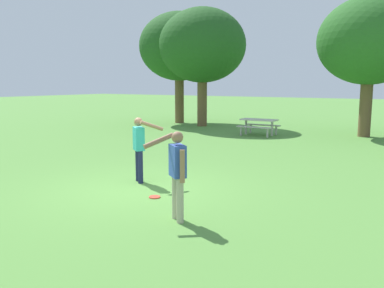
{
  "coord_description": "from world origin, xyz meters",
  "views": [
    {
      "loc": [
        5.96,
        -7.17,
        2.49
      ],
      "look_at": [
        0.79,
        1.09,
        1.0
      ],
      "focal_mm": 37.53,
      "sensor_mm": 36.0,
      "label": 1
    }
  ],
  "objects_px": {
    "frisbee": "(155,197)",
    "picnic_table_far": "(259,123)",
    "tree_far_right": "(370,41)",
    "person_catcher": "(177,169)",
    "person_thrower": "(139,145)",
    "tree_broad_center": "(202,46)",
    "tree_tall_left": "(179,47)"
  },
  "relations": [
    {
      "from": "frisbee",
      "to": "picnic_table_far",
      "type": "relative_size",
      "value": 0.15
    },
    {
      "from": "picnic_table_far",
      "to": "tree_far_right",
      "type": "distance_m",
      "value": 6.16
    },
    {
      "from": "person_catcher",
      "to": "frisbee",
      "type": "height_order",
      "value": "person_catcher"
    },
    {
      "from": "frisbee",
      "to": "picnic_table_far",
      "type": "distance_m",
      "value": 11.31
    },
    {
      "from": "picnic_table_far",
      "to": "tree_far_right",
      "type": "height_order",
      "value": "tree_far_right"
    },
    {
      "from": "person_thrower",
      "to": "tree_broad_center",
      "type": "xyz_separation_m",
      "value": [
        -5.44,
        12.29,
        3.59
      ]
    },
    {
      "from": "person_thrower",
      "to": "picnic_table_far",
      "type": "relative_size",
      "value": 0.96
    },
    {
      "from": "frisbee",
      "to": "picnic_table_far",
      "type": "bearing_deg",
      "value": 101.17
    },
    {
      "from": "picnic_table_far",
      "to": "tree_tall_left",
      "type": "bearing_deg",
      "value": 155.54
    },
    {
      "from": "picnic_table_far",
      "to": "tree_tall_left",
      "type": "xyz_separation_m",
      "value": [
        -6.56,
        2.98,
        4.09
      ]
    },
    {
      "from": "tree_tall_left",
      "to": "tree_far_right",
      "type": "distance_m",
      "value": 10.96
    },
    {
      "from": "tree_broad_center",
      "to": "person_catcher",
      "type": "bearing_deg",
      "value": -61.02
    },
    {
      "from": "person_catcher",
      "to": "picnic_table_far",
      "type": "bearing_deg",
      "value": 105.93
    },
    {
      "from": "picnic_table_far",
      "to": "tree_broad_center",
      "type": "height_order",
      "value": "tree_broad_center"
    },
    {
      "from": "person_thrower",
      "to": "frisbee",
      "type": "xyz_separation_m",
      "value": [
        1.16,
        -0.92,
        -0.95
      ]
    },
    {
      "from": "frisbee",
      "to": "picnic_table_far",
      "type": "height_order",
      "value": "picnic_table_far"
    },
    {
      "from": "tree_far_right",
      "to": "frisbee",
      "type": "bearing_deg",
      "value": -99.33
    },
    {
      "from": "person_thrower",
      "to": "tree_broad_center",
      "type": "relative_size",
      "value": 0.25
    },
    {
      "from": "frisbee",
      "to": "person_catcher",
      "type": "bearing_deg",
      "value": -37.55
    },
    {
      "from": "tree_far_right",
      "to": "person_thrower",
      "type": "bearing_deg",
      "value": -105.16
    },
    {
      "from": "person_catcher",
      "to": "tree_broad_center",
      "type": "distance_m",
      "value": 16.59
    },
    {
      "from": "picnic_table_far",
      "to": "tree_broad_center",
      "type": "bearing_deg",
      "value": 154.26
    },
    {
      "from": "tree_far_right",
      "to": "person_catcher",
      "type": "bearing_deg",
      "value": -93.73
    },
    {
      "from": "person_catcher",
      "to": "picnic_table_far",
      "type": "height_order",
      "value": "person_catcher"
    },
    {
      "from": "picnic_table_far",
      "to": "person_thrower",
      "type": "bearing_deg",
      "value": -84.22
    },
    {
      "from": "person_thrower",
      "to": "tree_far_right",
      "type": "xyz_separation_m",
      "value": [
        3.33,
        12.31,
        3.38
      ]
    },
    {
      "from": "picnic_table_far",
      "to": "tree_broad_center",
      "type": "distance_m",
      "value": 6.31
    },
    {
      "from": "person_catcher",
      "to": "frisbee",
      "type": "distance_m",
      "value": 1.84
    },
    {
      "from": "person_thrower",
      "to": "picnic_table_far",
      "type": "xyz_separation_m",
      "value": [
        -1.03,
        10.16,
        -0.4
      ]
    },
    {
      "from": "picnic_table_far",
      "to": "tree_tall_left",
      "type": "height_order",
      "value": "tree_tall_left"
    },
    {
      "from": "tree_broad_center",
      "to": "tree_tall_left",
      "type": "bearing_deg",
      "value": 158.25
    },
    {
      "from": "person_thrower",
      "to": "person_catcher",
      "type": "relative_size",
      "value": 1.0
    }
  ]
}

